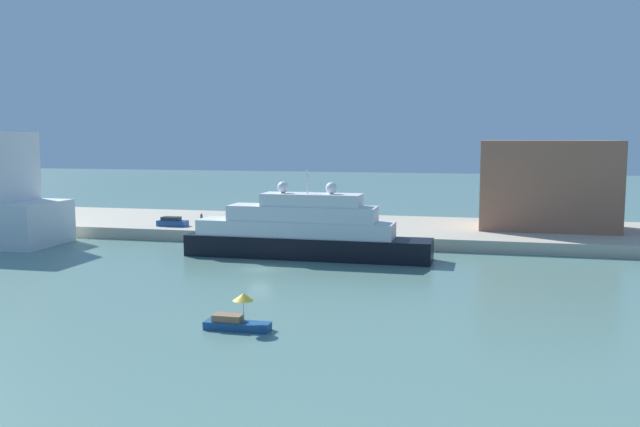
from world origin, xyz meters
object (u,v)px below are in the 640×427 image
object	(u,v)px
large_yacht	(304,232)
harbor_building	(547,185)
small_motorboat	(237,318)
mooring_bollard	(298,229)
person_figure	(202,219)
parked_car	(172,222)

from	to	relation	value
large_yacht	harbor_building	distance (m)	36.62
small_motorboat	mooring_bollard	bearing A→B (deg)	98.94
harbor_building	person_figure	distance (m)	49.41
large_yacht	parked_car	size ratio (longest dim) A/B	6.87
harbor_building	parked_car	distance (m)	52.98
large_yacht	harbor_building	bearing A→B (deg)	36.51
harbor_building	parked_car	bearing A→B (deg)	-169.03
large_yacht	person_figure	world-z (taller)	large_yacht
large_yacht	parked_car	xyz separation A→B (m)	(-22.53, 11.59, -0.89)
person_figure	mooring_bollard	distance (m)	16.99
parked_car	large_yacht	bearing A→B (deg)	-27.23
large_yacht	harbor_building	xyz separation A→B (m)	(29.20, 21.61, 4.62)
harbor_building	large_yacht	bearing A→B (deg)	-143.49
large_yacht	small_motorboat	xyz separation A→B (m)	(2.95, -30.35, -2.18)
harbor_building	person_figure	world-z (taller)	harbor_building
small_motorboat	parked_car	distance (m)	49.09
person_figure	mooring_bollard	bearing A→B (deg)	-18.31
small_motorboat	parked_car	world-z (taller)	parked_car
person_figure	large_yacht	bearing A→B (deg)	-37.45
small_motorboat	harbor_building	xyz separation A→B (m)	(26.25, 51.96, 6.80)
harbor_building	parked_car	xyz separation A→B (m)	(-51.73, -10.02, -5.52)
large_yacht	harbor_building	world-z (taller)	harbor_building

